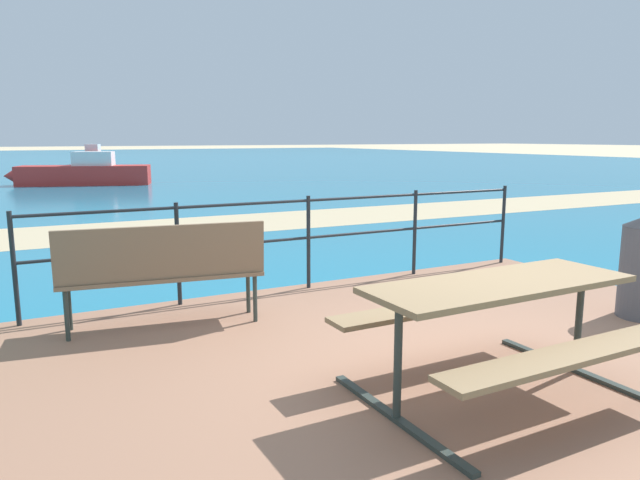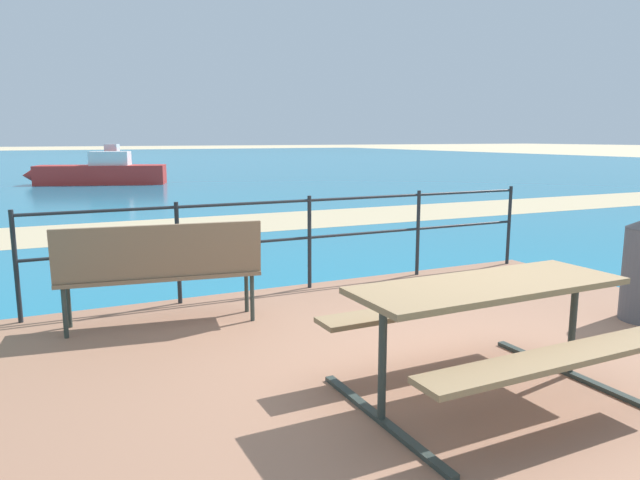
% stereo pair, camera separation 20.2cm
% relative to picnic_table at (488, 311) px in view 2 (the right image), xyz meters
% --- Properties ---
extents(ground_plane, '(240.00, 240.00, 0.00)m').
position_rel_picnic_table_xyz_m(ground_plane, '(0.14, 0.65, -0.65)').
color(ground_plane, beige).
extents(patio_paving, '(6.40, 5.20, 0.06)m').
position_rel_picnic_table_xyz_m(patio_paving, '(0.14, 0.65, -0.62)').
color(patio_paving, '#996B51').
rests_on(patio_paving, ground).
extents(sea_water, '(90.00, 90.00, 0.01)m').
position_rel_picnic_table_xyz_m(sea_water, '(0.14, 40.65, -0.64)').
color(sea_water, teal).
rests_on(sea_water, ground).
extents(beach_strip, '(54.04, 3.52, 0.01)m').
position_rel_picnic_table_xyz_m(beach_strip, '(0.14, 8.63, -0.64)').
color(beach_strip, tan).
rests_on(beach_strip, ground).
extents(picnic_table, '(1.85, 1.40, 0.78)m').
position_rel_picnic_table_xyz_m(picnic_table, '(0.00, 0.00, 0.00)').
color(picnic_table, '#8C704C').
rests_on(picnic_table, patio_paving).
extents(park_bench, '(1.81, 0.66, 0.95)m').
position_rel_picnic_table_xyz_m(park_bench, '(-1.64, 2.38, -0.02)').
color(park_bench, '#7A6047').
rests_on(park_bench, patio_paving).
extents(railing_fence, '(5.94, 0.04, 1.05)m').
position_rel_picnic_table_xyz_m(railing_fence, '(0.14, 3.08, 0.08)').
color(railing_fence, '#1E2328').
rests_on(railing_fence, patio_paving).
extents(boat_near, '(5.14, 2.49, 1.22)m').
position_rel_picnic_table_xyz_m(boat_near, '(-0.53, 20.52, -0.20)').
color(boat_near, red).
rests_on(boat_near, sea_water).
extents(boat_far, '(2.42, 3.90, 1.28)m').
position_rel_picnic_table_xyz_m(boat_far, '(1.80, 38.62, -0.21)').
color(boat_far, red).
rests_on(boat_far, sea_water).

